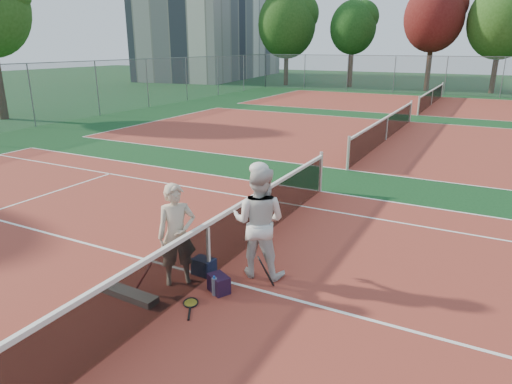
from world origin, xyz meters
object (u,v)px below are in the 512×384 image
(net_main, at_px, (208,250))
(sports_bag_navy, at_px, (204,266))
(sports_bag_purple, at_px, (219,284))
(water_bottle, at_px, (214,287))
(racket_red, at_px, (148,278))
(racket_black_held, at_px, (262,272))
(apartment_block, at_px, (214,13))
(racket_spare, at_px, (191,303))
(player_b, at_px, (259,222))
(player_a, at_px, (177,235))

(net_main, bearing_deg, sports_bag_navy, 162.36)
(sports_bag_purple, relative_size, water_bottle, 1.19)
(racket_red, bearing_deg, sports_bag_navy, 35.55)
(racket_red, distance_m, racket_black_held, 1.83)
(apartment_block, height_order, sports_bag_purple, apartment_block)
(water_bottle, bearing_deg, racket_spare, -116.45)
(racket_red, bearing_deg, water_bottle, -5.68)
(player_b, distance_m, racket_red, 2.02)
(net_main, bearing_deg, water_bottle, -48.77)
(racket_black_held, bearing_deg, player_b, -97.15)
(apartment_block, bearing_deg, net_main, -57.53)
(player_a, distance_m, water_bottle, 1.04)
(net_main, bearing_deg, racket_spare, -75.82)
(player_a, xyz_separation_m, sports_bag_navy, (0.21, 0.43, -0.72))
(net_main, distance_m, player_b, 0.98)
(water_bottle, bearing_deg, net_main, 131.23)
(sports_bag_purple, xyz_separation_m, water_bottle, (-0.01, -0.12, 0.00))
(player_a, relative_size, sports_bag_purple, 4.84)
(net_main, distance_m, sports_bag_purple, 0.65)
(player_a, bearing_deg, racket_red, -157.90)
(player_b, bearing_deg, racket_black_held, 113.93)
(player_b, xyz_separation_m, sports_bag_navy, (-0.83, -0.47, -0.82))
(net_main, height_order, apartment_block, apartment_block)
(racket_red, height_order, racket_spare, racket_red)
(player_a, bearing_deg, racket_spare, -84.49)
(net_main, distance_m, racket_spare, 1.01)
(racket_spare, distance_m, sports_bag_navy, 0.97)
(net_main, relative_size, racket_red, 20.68)
(net_main, relative_size, player_b, 5.64)
(sports_bag_navy, bearing_deg, racket_spare, -68.60)
(player_a, relative_size, water_bottle, 5.77)
(net_main, relative_size, water_bottle, 36.60)
(sports_bag_navy, bearing_deg, water_bottle, -43.10)
(net_main, relative_size, player_a, 6.35)
(apartment_block, bearing_deg, racket_red, -58.58)
(net_main, xyz_separation_m, water_bottle, (0.41, -0.46, -0.36))
(sports_bag_purple, bearing_deg, apartment_block, 122.65)
(sports_bag_purple, bearing_deg, net_main, 140.28)
(player_a, xyz_separation_m, player_b, (1.05, 0.90, 0.11))
(apartment_block, bearing_deg, player_b, -56.58)
(racket_spare, bearing_deg, sports_bag_navy, -10.10)
(net_main, height_order, water_bottle, net_main)
(net_main, height_order, sports_bag_navy, net_main)
(net_main, distance_m, racket_red, 1.09)
(racket_red, distance_m, sports_bag_navy, 1.05)
(racket_spare, bearing_deg, water_bottle, -57.95)
(sports_bag_navy, bearing_deg, sports_bag_purple, -35.15)
(apartment_block, xyz_separation_m, player_a, (27.65, -44.38, -6.64))
(net_main, xyz_separation_m, sports_bag_navy, (-0.14, 0.04, -0.36))
(apartment_block, xyz_separation_m, racket_red, (27.43, -44.90, -7.23))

